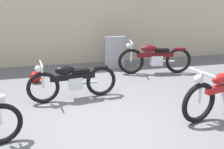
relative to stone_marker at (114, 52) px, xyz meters
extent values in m
plane|color=slate|center=(-1.02, -3.39, -0.49)|extent=(40.00, 40.00, 0.00)
cube|color=beige|center=(-1.02, 0.94, 1.08)|extent=(18.00, 0.30, 3.14)
cube|color=#9E9EA3|center=(0.00, 0.00, 0.00)|extent=(0.60, 0.24, 0.97)
sphere|color=maroon|center=(-2.29, -0.80, -0.34)|extent=(0.30, 0.30, 0.30)
torus|color=black|center=(-2.07, -2.18, -0.15)|extent=(0.69, 0.16, 0.68)
torus|color=black|center=(-0.81, -2.04, -0.15)|extent=(0.69, 0.16, 0.68)
cube|color=silver|center=(-1.39, -2.11, -0.13)|extent=(0.32, 0.22, 0.26)
cube|color=black|center=(-1.44, -2.11, 0.02)|extent=(0.97, 0.20, 0.11)
ellipsoid|color=black|center=(-1.61, -2.13, 0.19)|extent=(0.43, 0.23, 0.19)
cube|color=black|center=(-1.27, -2.09, 0.15)|extent=(0.39, 0.21, 0.07)
cube|color=black|center=(-0.81, -2.04, 0.17)|extent=(0.31, 0.14, 0.06)
cylinder|color=silver|center=(-2.07, -2.18, 0.11)|extent=(0.05, 0.05, 0.52)
cylinder|color=silver|center=(-2.07, -2.18, 0.37)|extent=(0.09, 0.54, 0.03)
sphere|color=silver|center=(-2.14, -2.19, 0.28)|extent=(0.13, 0.13, 0.13)
cylinder|color=silver|center=(-1.22, -1.97, -0.19)|extent=(0.66, 0.13, 0.06)
torus|color=black|center=(0.31, -0.66, -0.12)|extent=(0.73, 0.21, 0.73)
torus|color=black|center=(1.64, -0.89, -0.12)|extent=(0.73, 0.21, 0.73)
cube|color=silver|center=(1.02, -0.79, -0.10)|extent=(0.35, 0.25, 0.28)
cube|color=#590F14|center=(0.98, -0.78, 0.06)|extent=(1.02, 0.27, 0.12)
ellipsoid|color=#590F14|center=(0.80, -0.75, 0.24)|extent=(0.47, 0.27, 0.20)
cube|color=black|center=(1.15, -0.81, 0.19)|extent=(0.42, 0.24, 0.08)
cube|color=#590F14|center=(1.64, -0.89, 0.22)|extent=(0.33, 0.17, 0.06)
cylinder|color=silver|center=(0.31, -0.66, 0.15)|extent=(0.06, 0.06, 0.55)
cylinder|color=silver|center=(0.31, -0.66, 0.42)|extent=(0.13, 0.58, 0.04)
sphere|color=silver|center=(0.23, -0.65, 0.32)|extent=(0.14, 0.14, 0.14)
cylinder|color=silver|center=(1.24, -0.70, -0.17)|extent=(0.70, 0.18, 0.06)
torus|color=black|center=(-2.70, -3.64, -0.15)|extent=(0.67, 0.28, 0.68)
sphere|color=silver|center=(-2.63, -3.62, 0.27)|extent=(0.13, 0.13, 0.13)
torus|color=black|center=(0.63, -3.70, -0.11)|extent=(0.76, 0.28, 0.76)
ellipsoid|color=#B21919|center=(1.13, -3.58, 0.27)|extent=(0.49, 0.31, 0.21)
cylinder|color=silver|center=(0.63, -3.70, 0.18)|extent=(0.06, 0.06, 0.57)
cylinder|color=silver|center=(0.63, -3.70, 0.46)|extent=(0.18, 0.59, 0.04)
sphere|color=silver|center=(0.55, -3.72, 0.36)|extent=(0.15, 0.15, 0.15)
camera|label=1|loc=(-1.90, -7.65, 1.85)|focal=43.44mm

